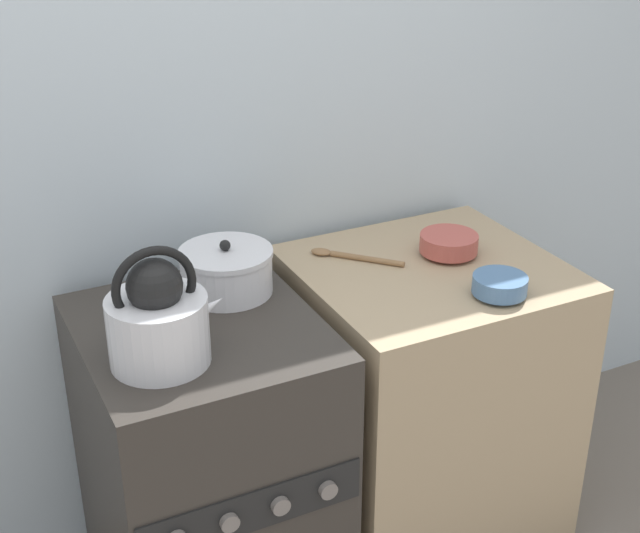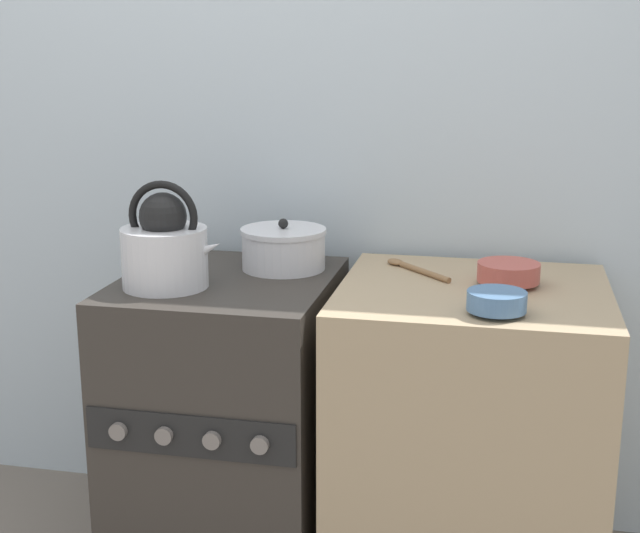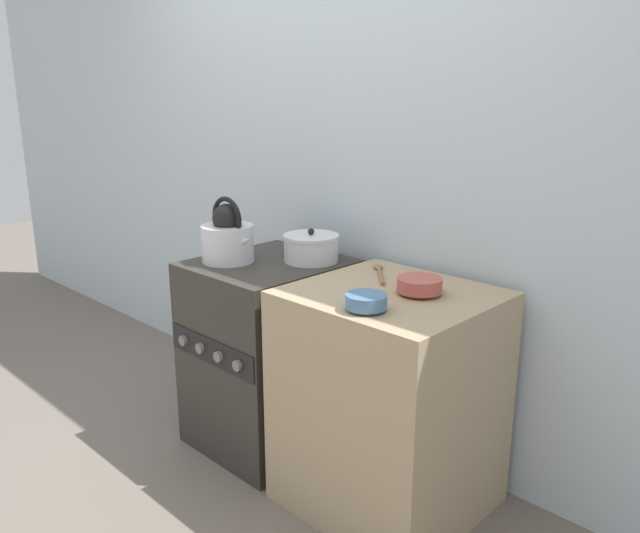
{
  "view_description": "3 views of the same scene",
  "coord_description": "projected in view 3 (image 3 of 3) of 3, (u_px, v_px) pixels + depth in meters",
  "views": [
    {
      "loc": [
        -0.56,
        -1.46,
        1.88
      ],
      "look_at": [
        0.32,
        0.31,
        0.93
      ],
      "focal_mm": 50.0,
      "sensor_mm": 36.0,
      "label": 1
    },
    {
      "loc": [
        0.74,
        -1.9,
        1.46
      ],
      "look_at": [
        0.26,
        0.31,
        0.88
      ],
      "focal_mm": 50.0,
      "sensor_mm": 36.0,
      "label": 2
    },
    {
      "loc": [
        1.95,
        -1.38,
        1.52
      ],
      "look_at": [
        0.3,
        0.33,
        0.87
      ],
      "focal_mm": 35.0,
      "sensor_mm": 36.0,
      "label": 3
    }
  ],
  "objects": [
    {
      "name": "counter",
      "position": [
        389.0,
        399.0,
        2.33
      ],
      "size": [
        0.69,
        0.64,
        0.85
      ],
      "color": "tan",
      "rests_on": "ground_plane"
    },
    {
      "name": "cooking_pot",
      "position": [
        311.0,
        248.0,
        2.65
      ],
      "size": [
        0.24,
        0.24,
        0.14
      ],
      "color": "silver",
      "rests_on": "stove"
    },
    {
      "name": "small_ceramic_bowl",
      "position": [
        366.0,
        301.0,
        2.02
      ],
      "size": [
        0.14,
        0.14,
        0.05
      ],
      "color": "#4C729E",
      "rests_on": "counter"
    },
    {
      "name": "wall_back",
      "position": [
        332.0,
        157.0,
        2.83
      ],
      "size": [
        7.0,
        0.06,
        2.5
      ],
      "color": "silver",
      "rests_on": "ground_plane"
    },
    {
      "name": "stove",
      "position": [
        270.0,
        352.0,
        2.77
      ],
      "size": [
        0.56,
        0.64,
        0.84
      ],
      "color": "#332D28",
      "rests_on": "ground_plane"
    },
    {
      "name": "wooden_spoon",
      "position": [
        380.0,
        272.0,
        2.43
      ],
      "size": [
        0.2,
        0.21,
        0.02
      ],
      "color": "olive",
      "rests_on": "counter"
    },
    {
      "name": "enamel_bowl",
      "position": [
        419.0,
        285.0,
        2.18
      ],
      "size": [
        0.16,
        0.16,
        0.06
      ],
      "color": "#B75147",
      "rests_on": "counter"
    },
    {
      "name": "ground_plane",
      "position": [
        217.0,
        464.0,
        2.66
      ],
      "size": [
        12.0,
        12.0,
        0.0
      ],
      "primitive_type": "plane",
      "color": "#70665B"
    },
    {
      "name": "kettle",
      "position": [
        228.0,
        237.0,
        2.63
      ],
      "size": [
        0.27,
        0.22,
        0.28
      ],
      "color": "silver",
      "rests_on": "stove"
    }
  ]
}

